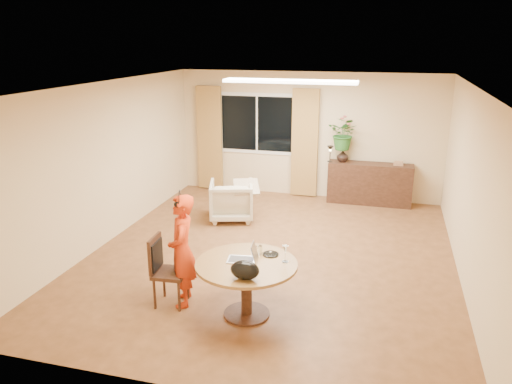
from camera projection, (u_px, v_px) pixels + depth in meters
floor at (271, 255)px, 7.79m from camera, size 6.50×6.50×0.00m
ceiling at (273, 86)px, 7.02m from camera, size 6.50×6.50×0.00m
wall_back at (308, 135)px, 10.40m from camera, size 5.50×0.00×5.50m
wall_left at (107, 163)px, 8.09m from camera, size 0.00×6.50×6.50m
wall_right at (470, 189)px, 6.72m from camera, size 0.00×6.50×6.50m
window at (257, 124)px, 10.60m from camera, size 1.70×0.03×1.30m
curtain_left at (210, 138)px, 10.90m from camera, size 0.55×0.08×2.25m
curtain_right at (305, 143)px, 10.37m from camera, size 0.55×0.08×2.25m
ceiling_panel at (290, 81)px, 8.14m from camera, size 2.20×0.35×0.05m
dining_table at (246, 274)px, 5.94m from camera, size 1.22×1.22×0.69m
dining_chair at (170, 271)px, 6.23m from camera, size 0.46×0.42×0.90m
child at (182, 251)px, 6.18m from camera, size 0.61×0.49×1.44m
laptop at (241, 251)px, 5.93m from camera, size 0.38×0.28×0.23m
tumbler at (259, 250)px, 6.13m from camera, size 0.07×0.07×0.11m
wine_glass at (285, 254)px, 5.90m from camera, size 0.09×0.09×0.21m
pot_lid at (271, 254)px, 6.11m from camera, size 0.22×0.22×0.03m
handbag at (245, 270)px, 5.47m from camera, size 0.37×0.28×0.22m
armchair at (231, 200)px, 9.23m from camera, size 0.98×0.99×0.73m
throw at (246, 182)px, 9.02m from camera, size 0.61×0.67×0.03m
sideboard at (370, 184)px, 10.11m from camera, size 1.67×0.41×0.84m
vase at (343, 156)px, 10.09m from camera, size 0.29×0.29×0.25m
bouquet at (344, 134)px, 9.95m from camera, size 0.72×0.67×0.66m
book_stack at (398, 163)px, 9.84m from camera, size 0.21×0.17×0.08m
desk_lamp at (330, 153)px, 10.09m from camera, size 0.15×0.15×0.34m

